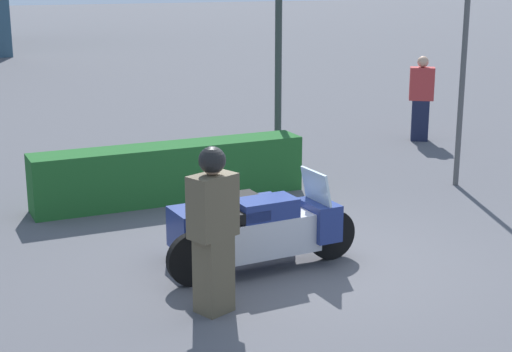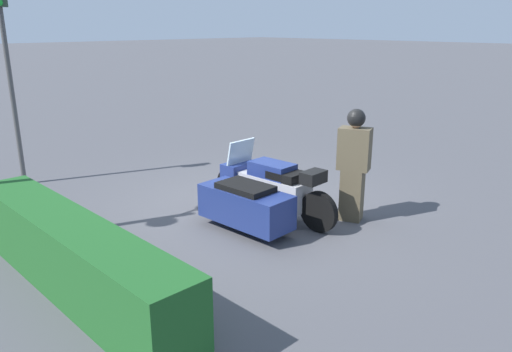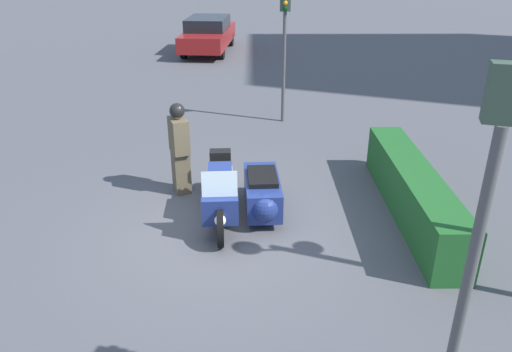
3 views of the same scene
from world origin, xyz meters
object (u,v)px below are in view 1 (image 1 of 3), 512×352
police_motorcycle (253,225)px  officer_rider (213,226)px  hedge_bush_curbside (171,173)px  traffic_light_near (463,40)px  pedestrian_bystander (421,99)px

police_motorcycle → officer_rider: officer_rider is taller
hedge_bush_curbside → traffic_light_near: bearing=-13.7°
police_motorcycle → pedestrian_bystander: 7.87m
officer_rider → traffic_light_near: 6.36m
traffic_light_near → police_motorcycle: bearing=37.8°
hedge_bush_curbside → pedestrian_bystander: pedestrian_bystander is taller
police_motorcycle → traffic_light_near: bearing=19.3°
police_motorcycle → officer_rider: 1.60m
pedestrian_bystander → traffic_light_near: bearing=-172.8°
traffic_light_near → pedestrian_bystander: (1.61, 3.19, -1.49)m
officer_rider → pedestrian_bystander: size_ratio=1.00×
hedge_bush_curbside → officer_rider: bearing=-102.5°
police_motorcycle → traffic_light_near: 5.17m
hedge_bush_curbside → traffic_light_near: traffic_light_near is taller
police_motorcycle → traffic_light_near: (4.45, 1.81, 1.91)m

